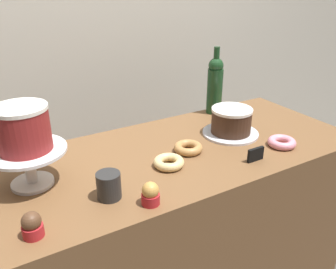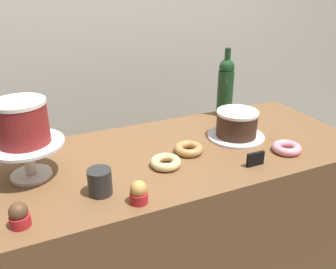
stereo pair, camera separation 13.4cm
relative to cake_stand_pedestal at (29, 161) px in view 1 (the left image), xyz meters
name	(u,v)px [view 1 (the left image)]	position (x,y,z in m)	size (l,w,h in m)	color
back_wall	(84,22)	(0.50, 0.86, 0.31)	(6.00, 0.05, 2.60)	beige
display_counter	(168,244)	(0.50, -0.04, -0.54)	(1.58, 0.64, 0.90)	brown
cake_stand_pedestal	(29,161)	(0.00, 0.00, 0.00)	(0.25, 0.25, 0.13)	silver
white_layer_cake	(23,128)	(0.00, 0.00, 0.11)	(0.17, 0.17, 0.14)	maroon
silver_serving_platter	(230,133)	(0.82, -0.02, -0.08)	(0.24, 0.24, 0.01)	silver
chocolate_round_cake	(231,120)	(0.82, -0.02, -0.02)	(0.17, 0.17, 0.11)	#3D2619
wine_bottle_green	(215,84)	(0.92, 0.23, 0.05)	(0.08, 0.08, 0.33)	#193D1E
cupcake_caramel	(150,194)	(0.28, -0.29, -0.05)	(0.06, 0.06, 0.07)	red
cupcake_chocolate	(32,225)	(-0.05, -0.26, -0.05)	(0.06, 0.06, 0.07)	red
donut_glazed	(169,162)	(0.45, -0.12, -0.07)	(0.11, 0.11, 0.03)	#E0C17F
donut_pink	(282,142)	(0.92, -0.21, -0.07)	(0.11, 0.11, 0.03)	pink
donut_maple	(188,148)	(0.57, -0.06, -0.07)	(0.11, 0.11, 0.03)	#B27F47
price_sign_chalkboard	(256,154)	(0.75, -0.25, -0.06)	(0.07, 0.01, 0.05)	black
coffee_cup_ceramic	(109,186)	(0.19, -0.20, -0.05)	(0.08, 0.08, 0.08)	#282828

